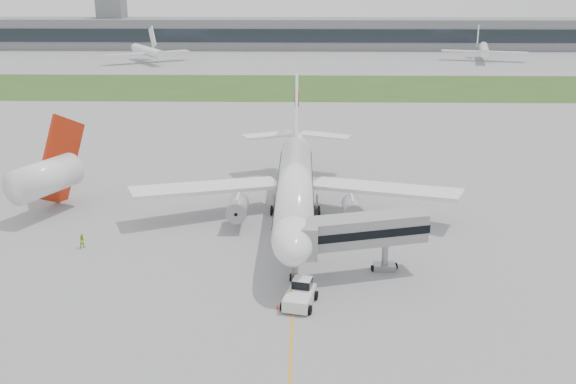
{
  "coord_description": "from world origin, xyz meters",
  "views": [
    {
      "loc": [
        0.87,
        -82.54,
        34.03
      ],
      "look_at": [
        -0.97,
        2.0,
        5.18
      ],
      "focal_mm": 40.0,
      "sensor_mm": 36.0,
      "label": 1
    }
  ],
  "objects_px": {
    "airliner": "(295,182)",
    "neighbor_aircraft": "(47,175)",
    "pushback_tug": "(300,294)",
    "jet_bridge": "(354,232)",
    "ground_crew_near": "(291,297)"
  },
  "relations": [
    {
      "from": "pushback_tug",
      "to": "jet_bridge",
      "type": "bearing_deg",
      "value": 59.96
    },
    {
      "from": "airliner",
      "to": "pushback_tug",
      "type": "bearing_deg",
      "value": -88.09
    },
    {
      "from": "airliner",
      "to": "pushback_tug",
      "type": "xyz_separation_m",
      "value": [
        0.84,
        -25.25,
        -4.5
      ]
    },
    {
      "from": "jet_bridge",
      "to": "airliner",
      "type": "bearing_deg",
      "value": 95.26
    },
    {
      "from": "airliner",
      "to": "ground_crew_near",
      "type": "height_order",
      "value": "airliner"
    },
    {
      "from": "ground_crew_near",
      "to": "neighbor_aircraft",
      "type": "bearing_deg",
      "value": -66.65
    },
    {
      "from": "pushback_tug",
      "to": "jet_bridge",
      "type": "height_order",
      "value": "jet_bridge"
    },
    {
      "from": "pushback_tug",
      "to": "neighbor_aircraft",
      "type": "relative_size",
      "value": 0.3
    },
    {
      "from": "ground_crew_near",
      "to": "pushback_tug",
      "type": "bearing_deg",
      "value": 159.65
    },
    {
      "from": "airliner",
      "to": "neighbor_aircraft",
      "type": "relative_size",
      "value": 3.0
    },
    {
      "from": "pushback_tug",
      "to": "airliner",
      "type": "bearing_deg",
      "value": 104.51
    },
    {
      "from": "jet_bridge",
      "to": "ground_crew_near",
      "type": "distance_m",
      "value": 11.03
    },
    {
      "from": "pushback_tug",
      "to": "ground_crew_near",
      "type": "xyz_separation_m",
      "value": [
        -1.01,
        -0.17,
        -0.32
      ]
    },
    {
      "from": "airliner",
      "to": "pushback_tug",
      "type": "distance_m",
      "value": 25.66
    },
    {
      "from": "airliner",
      "to": "jet_bridge",
      "type": "distance_m",
      "value": 19.84
    }
  ]
}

